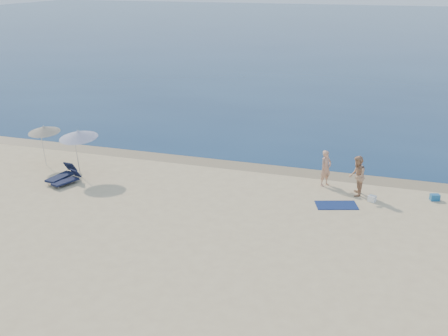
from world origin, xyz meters
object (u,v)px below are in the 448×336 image
object	(u,v)px
person_left	(326,168)
person_right	(357,176)
blue_cooler	(435,197)
umbrella_near	(78,135)

from	to	relation	value
person_left	person_right	xyz separation A→B (m)	(1.60, -0.83, 0.07)
person_left	blue_cooler	bearing A→B (deg)	-58.25
blue_cooler	person_right	bearing A→B (deg)	168.99
person_left	umbrella_near	world-z (taller)	umbrella_near
person_left	blue_cooler	world-z (taller)	person_left
blue_cooler	umbrella_near	distance (m)	17.79
person_left	person_right	distance (m)	1.81
person_right	blue_cooler	xyz separation A→B (m)	(3.59, 0.52, -0.83)
person_right	person_left	bearing A→B (deg)	-121.12
person_left	person_right	size ratio (longest dim) A/B	0.93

